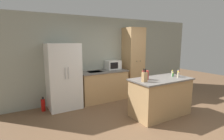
{
  "coord_description": "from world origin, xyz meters",
  "views": [
    {
      "loc": [
        -2.85,
        -2.75,
        1.87
      ],
      "look_at": [
        -0.41,
        1.4,
        1.05
      ],
      "focal_mm": 28.0,
      "sensor_mm": 36.0,
      "label": 1
    }
  ],
  "objects_px": {
    "spice_bottle_pale_salt": "(172,73)",
    "knife_block": "(145,77)",
    "refrigerator": "(64,76)",
    "fire_extinguisher": "(43,105)",
    "spice_bottle_tall_dark": "(178,73)",
    "spice_bottle_amber_oil": "(178,74)",
    "spice_bottle_green_herb": "(179,74)",
    "microwave": "(113,65)",
    "pantry_cabinet": "(133,62)",
    "kettle": "(145,75)",
    "spice_bottle_short_red": "(173,75)"
  },
  "relations": [
    {
      "from": "fire_extinguisher",
      "to": "spice_bottle_amber_oil",
      "type": "bearing_deg",
      "value": -31.9
    },
    {
      "from": "fire_extinguisher",
      "to": "knife_block",
      "type": "bearing_deg",
      "value": -42.95
    },
    {
      "from": "knife_block",
      "to": "spice_bottle_short_red",
      "type": "distance_m",
      "value": 1.03
    },
    {
      "from": "spice_bottle_amber_oil",
      "to": "spice_bottle_pale_salt",
      "type": "bearing_deg",
      "value": 79.14
    },
    {
      "from": "spice_bottle_tall_dark",
      "to": "spice_bottle_green_herb",
      "type": "relative_size",
      "value": 1.06
    },
    {
      "from": "microwave",
      "to": "spice_bottle_amber_oil",
      "type": "distance_m",
      "value": 2.11
    },
    {
      "from": "pantry_cabinet",
      "to": "spice_bottle_pale_salt",
      "type": "relative_size",
      "value": 15.7
    },
    {
      "from": "spice_bottle_pale_salt",
      "to": "knife_block",
      "type": "bearing_deg",
      "value": -171.55
    },
    {
      "from": "refrigerator",
      "to": "spice_bottle_tall_dark",
      "type": "bearing_deg",
      "value": -34.07
    },
    {
      "from": "spice_bottle_amber_oil",
      "to": "kettle",
      "type": "xyz_separation_m",
      "value": [
        -0.89,
        0.23,
        0.03
      ]
    },
    {
      "from": "knife_block",
      "to": "spice_bottle_short_red",
      "type": "relative_size",
      "value": 2.85
    },
    {
      "from": "refrigerator",
      "to": "fire_extinguisher",
      "type": "xyz_separation_m",
      "value": [
        -0.56,
        0.04,
        -0.73
      ]
    },
    {
      "from": "pantry_cabinet",
      "to": "kettle",
      "type": "relative_size",
      "value": 9.6
    },
    {
      "from": "refrigerator",
      "to": "spice_bottle_short_red",
      "type": "relative_size",
      "value": 16.79
    },
    {
      "from": "pantry_cabinet",
      "to": "spice_bottle_green_herb",
      "type": "bearing_deg",
      "value": -87.75
    },
    {
      "from": "microwave",
      "to": "spice_bottle_tall_dark",
      "type": "height_order",
      "value": "microwave"
    },
    {
      "from": "spice_bottle_pale_salt",
      "to": "spice_bottle_green_herb",
      "type": "bearing_deg",
      "value": -82.09
    },
    {
      "from": "pantry_cabinet",
      "to": "knife_block",
      "type": "bearing_deg",
      "value": -120.22
    },
    {
      "from": "spice_bottle_amber_oil",
      "to": "spice_bottle_green_herb",
      "type": "distance_m",
      "value": 0.08
    },
    {
      "from": "spice_bottle_short_red",
      "to": "spice_bottle_pale_salt",
      "type": "relative_size",
      "value": 0.73
    },
    {
      "from": "knife_block",
      "to": "kettle",
      "type": "distance_m",
      "value": 0.24
    },
    {
      "from": "spice_bottle_short_red",
      "to": "kettle",
      "type": "bearing_deg",
      "value": 173.76
    },
    {
      "from": "spice_bottle_green_herb",
      "to": "spice_bottle_tall_dark",
      "type": "bearing_deg",
      "value": 51.51
    },
    {
      "from": "kettle",
      "to": "fire_extinguisher",
      "type": "relative_size",
      "value": 0.62
    },
    {
      "from": "spice_bottle_green_herb",
      "to": "spice_bottle_amber_oil",
      "type": "bearing_deg",
      "value": -146.23
    },
    {
      "from": "knife_block",
      "to": "spice_bottle_pale_salt",
      "type": "xyz_separation_m",
      "value": [
        1.11,
        0.16,
        -0.05
      ]
    },
    {
      "from": "refrigerator",
      "to": "fire_extinguisher",
      "type": "relative_size",
      "value": 4.65
    },
    {
      "from": "pantry_cabinet",
      "to": "kettle",
      "type": "bearing_deg",
      "value": -118.27
    },
    {
      "from": "refrigerator",
      "to": "kettle",
      "type": "height_order",
      "value": "refrigerator"
    },
    {
      "from": "pantry_cabinet",
      "to": "kettle",
      "type": "distance_m",
      "value": 1.88
    },
    {
      "from": "refrigerator",
      "to": "spice_bottle_pale_salt",
      "type": "xyz_separation_m",
      "value": [
        2.47,
        -1.59,
        0.11
      ]
    },
    {
      "from": "spice_bottle_tall_dark",
      "to": "fire_extinguisher",
      "type": "relative_size",
      "value": 0.43
    },
    {
      "from": "spice_bottle_amber_oil",
      "to": "fire_extinguisher",
      "type": "distance_m",
      "value": 3.63
    },
    {
      "from": "pantry_cabinet",
      "to": "spice_bottle_green_herb",
      "type": "relative_size",
      "value": 14.62
    },
    {
      "from": "fire_extinguisher",
      "to": "spice_bottle_tall_dark",
      "type": "bearing_deg",
      "value": -29.57
    },
    {
      "from": "spice_bottle_amber_oil",
      "to": "kettle",
      "type": "bearing_deg",
      "value": 165.5
    },
    {
      "from": "spice_bottle_tall_dark",
      "to": "spice_bottle_pale_salt",
      "type": "height_order",
      "value": "spice_bottle_tall_dark"
    },
    {
      "from": "pantry_cabinet",
      "to": "spice_bottle_tall_dark",
      "type": "bearing_deg",
      "value": -86.29
    },
    {
      "from": "refrigerator",
      "to": "spice_bottle_pale_salt",
      "type": "height_order",
      "value": "refrigerator"
    },
    {
      "from": "spice_bottle_pale_salt",
      "to": "spice_bottle_tall_dark",
      "type": "bearing_deg",
      "value": -61.8
    },
    {
      "from": "microwave",
      "to": "refrigerator",
      "type": "bearing_deg",
      "value": -175.1
    },
    {
      "from": "spice_bottle_green_herb",
      "to": "microwave",
      "type": "bearing_deg",
      "value": 113.57
    },
    {
      "from": "knife_block",
      "to": "spice_bottle_green_herb",
      "type": "xyz_separation_m",
      "value": [
        1.13,
        -0.02,
        -0.04
      ]
    },
    {
      "from": "microwave",
      "to": "spice_bottle_pale_salt",
      "type": "height_order",
      "value": "microwave"
    },
    {
      "from": "microwave",
      "to": "kettle",
      "type": "relative_size",
      "value": 1.93
    },
    {
      "from": "microwave",
      "to": "spice_bottle_tall_dark",
      "type": "distance_m",
      "value": 2.06
    },
    {
      "from": "spice_bottle_amber_oil",
      "to": "pantry_cabinet",
      "type": "bearing_deg",
      "value": 90.08
    },
    {
      "from": "knife_block",
      "to": "spice_bottle_short_red",
      "type": "xyz_separation_m",
      "value": [
        1.02,
        0.07,
        -0.07
      ]
    },
    {
      "from": "microwave",
      "to": "spice_bottle_tall_dark",
      "type": "bearing_deg",
      "value": -64.72
    },
    {
      "from": "spice_bottle_short_red",
      "to": "spice_bottle_green_herb",
      "type": "bearing_deg",
      "value": -40.32
    }
  ]
}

